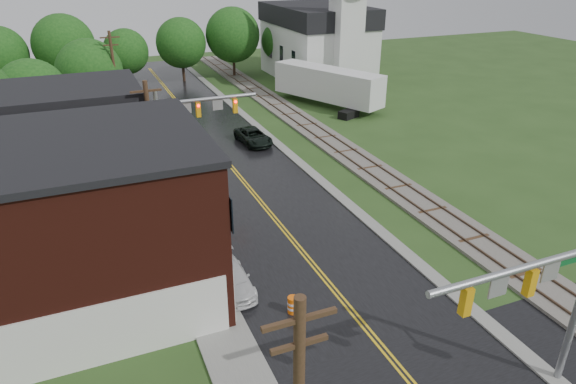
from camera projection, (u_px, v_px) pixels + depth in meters
main_road at (227, 162)px, 42.25m from camera, size 10.00×90.00×0.02m
curb_right at (267, 135)px, 48.31m from camera, size 0.80×70.00×0.12m
sidewalk_left at (162, 199)px, 35.91m from camera, size 2.40×50.00×0.12m
brick_building at (54, 229)px, 23.61m from camera, size 14.30×10.30×8.30m
yellow_house at (81, 161)px, 33.71m from camera, size 8.00×7.00×6.40m
darkred_building at (91, 133)px, 42.00m from camera, size 7.00×6.00×4.40m
church at (321, 35)px, 66.55m from camera, size 10.40×18.40×20.00m
railroad at (311, 128)px, 49.87m from camera, size 3.20×80.00×0.30m
traffic_signal_near at (543, 290)px, 17.97m from camera, size 7.34×0.30×7.20m
traffic_signal_far at (188, 118)px, 36.42m from camera, size 7.34×0.43×7.20m
utility_pole_b at (153, 151)px, 31.19m from camera, size 1.80×0.28×9.00m
utility_pole_c at (115, 77)px, 49.55m from camera, size 1.80×0.28×9.00m
tree_left_c at (35, 96)px, 43.76m from camera, size 6.00×6.00×7.65m
tree_left_e at (92, 73)px, 50.38m from camera, size 6.40×6.40×8.16m
suv_dark at (253, 137)px, 45.91m from camera, size 2.55×4.91×1.32m
pickup_white at (231, 278)px, 26.15m from camera, size 1.75×4.29×1.24m
semi_trailer at (328, 84)px, 56.44m from camera, size 8.08×13.44×4.15m
construction_barrel at (293, 305)px, 24.44m from camera, size 0.61×0.61×0.88m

